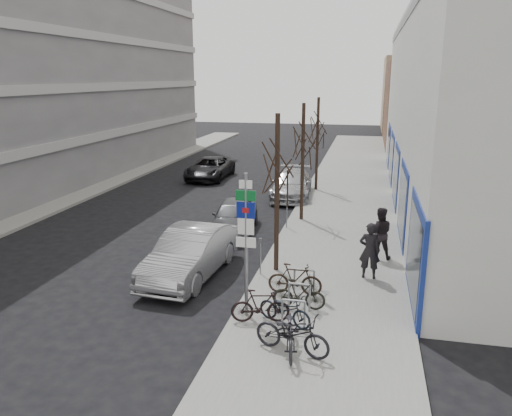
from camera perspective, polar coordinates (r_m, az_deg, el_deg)
The scene contains 25 objects.
ground at distance 15.12m, azimuth -10.13°, elevation -11.48°, with size 120.00×120.00×0.00m, color black.
sidewalk_east at distance 23.40m, azimuth 9.80°, elevation -1.70°, with size 5.00×70.00×0.15m, color slate.
sidewalk_west at distance 28.60m, azimuth -22.93°, elevation 0.35°, with size 3.00×70.00×0.15m, color slate.
brick_building_far at distance 53.04m, azimuth 21.24°, elevation 10.99°, with size 12.00×14.00×8.00m, color brown.
tan_building_far at distance 67.94m, azimuth 19.93°, elevation 12.16°, with size 13.00×12.00×9.00m, color #937A5B.
highway_sign_pole at distance 13.46m, azimuth -1.15°, elevation -3.29°, with size 0.55×0.10×4.20m.
bike_rack at distance 14.44m, azimuth 4.96°, elevation -9.72°, with size 0.66×2.26×0.83m.
tree_near at distance 16.39m, azimuth 2.45°, elevation 5.90°, with size 1.80×1.80×5.50m.
tree_mid at distance 22.76m, azimuth 5.42°, elevation 8.35°, with size 1.80×1.80×5.50m.
tree_far at distance 29.19m, azimuth 7.09°, elevation 9.72°, with size 1.80×1.80×5.50m.
meter_front at distance 16.79m, azimuth 0.51°, elevation -5.11°, with size 0.10×0.08×1.27m.
meter_mid at distance 21.96m, azimuth 3.54°, elevation -0.32°, with size 0.10×0.08×1.27m.
meter_back at distance 27.25m, azimuth 5.41°, elevation 2.63°, with size 0.10×0.08×1.27m.
bike_near_left at distance 12.46m, azimuth 4.02°, elevation -13.55°, with size 0.58×1.90×1.16m, color black.
bike_near_right at distance 13.74m, azimuth 0.49°, elevation -11.09°, with size 0.48×1.62×0.98m, color black.
bike_mid_curb at distance 13.68m, azimuth 3.32°, elevation -11.21°, with size 0.49×1.61×0.99m, color black.
bike_mid_inner at distance 14.54m, azimuth 4.97°, elevation -9.74°, with size 0.45×1.52×0.92m, color black.
bike_far_curb at distance 12.35m, azimuth 4.18°, elevation -13.76°, with size 0.58×1.93×1.18m, color black.
bike_far_inner at distance 15.41m, azimuth 4.48°, elevation -8.08°, with size 0.50×1.67×1.02m, color black.
parked_car_front at distance 17.12m, azimuth -7.50°, elevation -5.17°, with size 1.75×5.02×1.65m, color #A6A6AB.
parked_car_mid at distance 21.83m, azimuth -2.53°, elevation -0.91°, with size 1.72×4.27×1.46m, color #4E4E53.
parked_car_back at distance 28.18m, azimuth 4.10°, elevation 2.72°, with size 2.10×5.18×1.50m, color #A5A5AA.
lane_car at distance 33.49m, azimuth -5.31°, elevation 4.55°, with size 2.35×5.09×1.41m, color black.
pedestrian_near at distance 16.84m, azimuth 12.86°, elevation -4.76°, with size 0.70×0.46×1.91m, color black.
pedestrian_far at distance 18.72m, azimuth 13.93°, elevation -2.77°, with size 0.72×0.49×1.95m, color black.
Camera 1 is at (5.47, -12.43, 6.64)m, focal length 35.00 mm.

